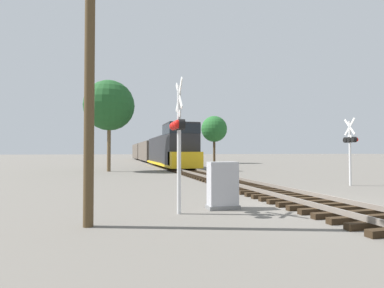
# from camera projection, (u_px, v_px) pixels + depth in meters

# --- Properties ---
(ground_plane) EXTENTS (400.00, 400.00, 0.00)m
(ground_plane) POSITION_uv_depth(u_px,v_px,m) (306.00, 204.00, 10.42)
(ground_plane) COLOR #666059
(rail_track_bed) EXTENTS (2.60, 160.00, 0.31)m
(rail_track_bed) POSITION_uv_depth(u_px,v_px,m) (306.00, 200.00, 10.42)
(rail_track_bed) COLOR black
(rail_track_bed) RESTS_ON ground
(freight_train) EXTENTS (2.99, 51.55, 4.60)m
(freight_train) POSITION_uv_depth(u_px,v_px,m) (152.00, 151.00, 50.21)
(freight_train) COLOR #232326
(freight_train) RESTS_ON ground
(crossing_signal_near) EXTENTS (0.34, 1.00, 3.96)m
(crossing_signal_near) POSITION_uv_depth(u_px,v_px,m) (178.00, 132.00, 8.82)
(crossing_signal_near) COLOR silver
(crossing_signal_near) RESTS_ON ground
(crossing_signal_far) EXTENTS (0.47, 1.02, 3.63)m
(crossing_signal_far) POSITION_uv_depth(u_px,v_px,m) (350.00, 143.00, 16.08)
(crossing_signal_far) COLOR silver
(crossing_signal_far) RESTS_ON ground
(relay_cabinet) EXTENTS (1.02, 0.52, 1.50)m
(relay_cabinet) POSITION_uv_depth(u_px,v_px,m) (223.00, 186.00, 9.55)
(relay_cabinet) COLOR slate
(relay_cabinet) RESTS_ON ground
(utility_pole) EXTENTS (1.80, 0.25, 9.49)m
(utility_pole) POSITION_uv_depth(u_px,v_px,m) (90.00, 26.00, 7.39)
(utility_pole) COLOR #4C3A23
(utility_pole) RESTS_ON ground
(tree_far_right) EXTENTS (4.64, 4.64, 8.42)m
(tree_far_right) POSITION_uv_depth(u_px,v_px,m) (109.00, 106.00, 27.63)
(tree_far_right) COLOR brown
(tree_far_right) RESTS_ON ground
(tree_mid_background) EXTENTS (4.08, 4.08, 7.45)m
(tree_mid_background) POSITION_uv_depth(u_px,v_px,m) (214.00, 129.00, 47.12)
(tree_mid_background) COLOR #473521
(tree_mid_background) RESTS_ON ground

